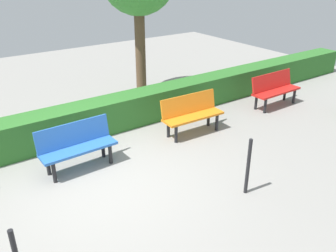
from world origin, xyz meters
The scene contains 6 objects.
ground_plane centered at (0.00, 0.00, 0.00)m, with size 20.57×20.57×0.00m, color gray.
bench_red centered at (-5.30, -0.76, 0.48)m, with size 1.47×0.48×0.86m.
bench_orange centered at (-2.50, -0.73, 0.48)m, with size 1.43×0.52×0.86m.
bench_blue centered at (0.14, -0.77, 0.48)m, with size 1.40×0.49×0.86m.
hedge_row centered at (-1.19, -1.92, 0.36)m, with size 16.57×0.63×0.73m, color #2D6B28.
railing_post_mid centered at (-1.82, 1.59, 0.50)m, with size 0.06×0.06×1.00m, color black.
Camera 1 is at (2.07, 4.87, 3.53)m, focal length 38.07 mm.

